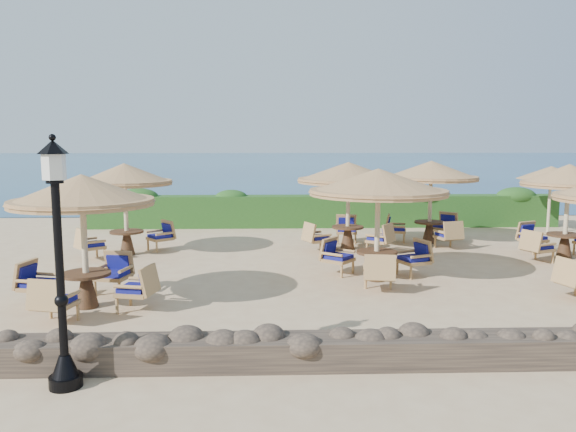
{
  "coord_description": "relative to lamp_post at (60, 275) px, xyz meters",
  "views": [
    {
      "loc": [
        -2.04,
        -14.09,
        3.31
      ],
      "look_at": [
        -1.55,
        0.69,
        1.3
      ],
      "focal_mm": 35.0,
      "sensor_mm": 36.0,
      "label": 1
    }
  ],
  "objects": [
    {
      "name": "stone_wall",
      "position": [
        4.8,
        0.6,
        -1.33
      ],
      "size": [
        15.0,
        0.65,
        0.44
      ],
      "primitive_type": "cube",
      "color": "brown",
      "rests_on": "ground"
    },
    {
      "name": "lamp_post",
      "position": [
        0.0,
        0.0,
        0.0
      ],
      "size": [
        0.44,
        0.44,
        3.31
      ],
      "color": "black",
      "rests_on": "ground"
    },
    {
      "name": "extra_parasol",
      "position": [
        12.6,
        12.0,
        0.62
      ],
      "size": [
        2.3,
        2.3,
        2.41
      ],
      "color": "beige",
      "rests_on": "ground"
    },
    {
      "name": "sea",
      "position": [
        4.8,
        76.8,
        -1.55
      ],
      "size": [
        160.0,
        160.0,
        0.0
      ],
      "primitive_type": "plane",
      "color": "navy",
      "rests_on": "ground"
    },
    {
      "name": "cafe_set_1",
      "position": [
        5.29,
        5.64,
        0.45
      ],
      "size": [
        3.26,
        3.26,
        2.65
      ],
      "color": "beige",
      "rests_on": "ground"
    },
    {
      "name": "hedge",
      "position": [
        4.8,
        14.0,
        -0.95
      ],
      "size": [
        18.0,
        0.9,
        1.2
      ],
      "primitive_type": "cube",
      "color": "#1A4215",
      "rests_on": "ground"
    },
    {
      "name": "cafe_set_0",
      "position": [
        -0.88,
        3.67,
        0.27
      ],
      "size": [
        2.89,
        2.89,
        2.65
      ],
      "color": "beige",
      "rests_on": "ground"
    },
    {
      "name": "ground",
      "position": [
        4.8,
        6.8,
        -1.55
      ],
      "size": [
        120.0,
        120.0,
        0.0
      ],
      "primitive_type": "plane",
      "color": "tan",
      "rests_on": "ground"
    },
    {
      "name": "cafe_set_6",
      "position": [
        11.01,
        7.88,
        0.2
      ],
      "size": [
        2.84,
        2.84,
        2.65
      ],
      "color": "beige",
      "rests_on": "ground"
    },
    {
      "name": "cafe_set_5",
      "position": [
        7.91,
        10.42,
        0.4
      ],
      "size": [
        2.99,
        2.99,
        2.65
      ],
      "color": "beige",
      "rests_on": "ground"
    },
    {
      "name": "cafe_set_3",
      "position": [
        -1.37,
        8.83,
        0.44
      ],
      "size": [
        2.72,
        2.72,
        2.65
      ],
      "color": "beige",
      "rests_on": "ground"
    },
    {
      "name": "cafe_set_4",
      "position": [
        5.13,
        9.5,
        0.42
      ],
      "size": [
        3.1,
        3.1,
        2.65
      ],
      "color": "beige",
      "rests_on": "ground"
    }
  ]
}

